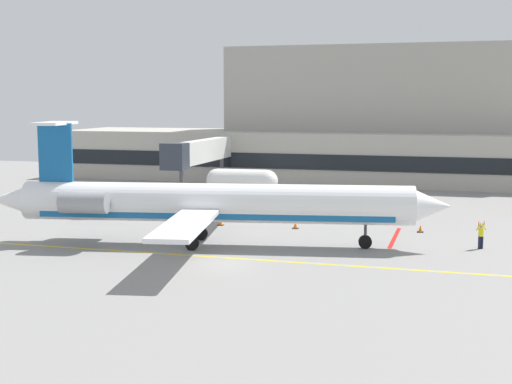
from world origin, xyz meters
TOP-DOWN VIEW (x-y plane):
  - ground at (0.00, 0.00)m, footprint 120.00×120.00m
  - terminal_building at (1.70, 47.54)m, footprint 68.41×13.89m
  - jet_bridge_west at (-12.65, 30.91)m, footprint 2.40×16.77m
  - regional_jet at (-2.11, 4.98)m, footprint 32.06×23.31m
  - baggage_tug at (-15.60, 13.97)m, footprint 2.91×4.10m
  - fuel_tank at (-7.65, 30.41)m, footprint 7.73×2.68m
  - marshaller at (15.89, 8.93)m, footprint 0.72×0.57m
  - safety_cone_alpha at (11.66, 13.96)m, footprint 0.47×0.47m
  - safety_cone_bravo at (2.21, 12.82)m, footprint 0.47×0.47m
  - safety_cone_charlie at (-3.87, 12.58)m, footprint 0.47×0.47m

SIDE VIEW (x-z plane):
  - ground at x=0.00m, z-range -0.10..0.00m
  - safety_cone_alpha at x=11.66m, z-range -0.03..0.52m
  - safety_cone_bravo at x=2.21m, z-range -0.03..0.52m
  - safety_cone_charlie at x=-3.87m, z-range -0.03..0.52m
  - baggage_tug at x=-15.60m, z-range -0.06..1.77m
  - marshaller at x=15.89m, z-range 0.01..1.88m
  - fuel_tank at x=-7.65m, z-range 0.15..2.90m
  - regional_jet at x=-2.11m, z-range -1.29..7.16m
  - jet_bridge_west at x=-12.65m, z-range 1.51..7.27m
  - terminal_building at x=1.70m, z-range -1.84..14.74m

